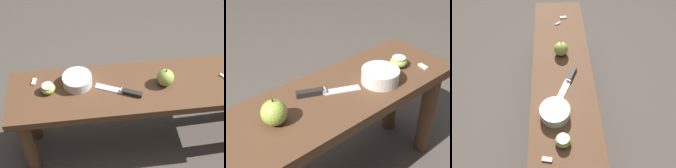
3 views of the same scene
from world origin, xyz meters
TOP-DOWN VIEW (x-y plane):
  - ground_plane at (0.00, 0.00)m, footprint 8.00×8.00m
  - wooden_bench at (0.00, 0.00)m, footprint 1.32×0.33m
  - knife at (0.11, 0.04)m, footprint 0.22×0.12m
  - apple_whole at (-0.09, -0.00)m, footprint 0.08×0.08m
  - apple_cut at (0.47, -0.02)m, footprint 0.07×0.07m
  - apple_slice_near_knife at (-0.46, 0.03)m, footprint 0.03×0.05m
  - apple_slice_center at (-0.39, -0.01)m, footprint 0.03×0.04m
  - apple_slice_near_bowl at (0.54, -0.09)m, footprint 0.02×0.04m
  - bowl at (0.33, -0.05)m, footprint 0.14×0.14m

SIDE VIEW (x-z plane):
  - ground_plane at x=0.00m, z-range 0.00..0.00m
  - wooden_bench at x=0.00m, z-range 0.14..0.61m
  - apple_slice_near_knife at x=-0.46m, z-range 0.47..0.48m
  - apple_slice_center at x=-0.39m, z-range 0.47..0.48m
  - apple_slice_near_bowl at x=0.54m, z-range 0.47..0.48m
  - knife at x=0.11m, z-range 0.47..0.49m
  - apple_cut at x=0.47m, z-range 0.47..0.51m
  - bowl at x=0.33m, z-range 0.47..0.52m
  - apple_whole at x=-0.09m, z-range 0.47..0.56m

